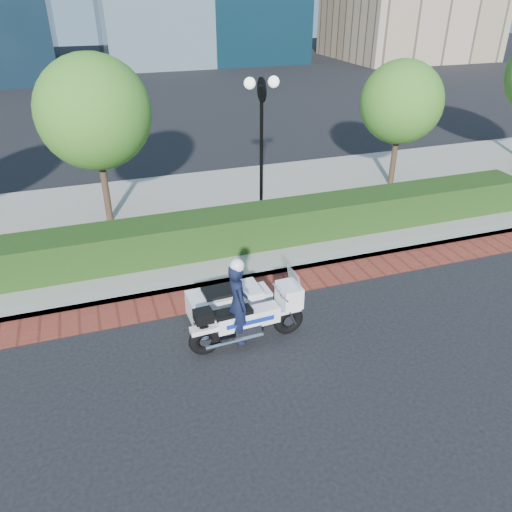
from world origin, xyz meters
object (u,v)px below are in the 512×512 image
object	(u,v)px
lamppost	(262,128)
tree_c	(401,102)
tree_b	(94,113)
police_motorcycle	(237,307)

from	to	relation	value
lamppost	tree_c	world-z (taller)	tree_c
lamppost	tree_b	size ratio (longest dim) A/B	0.86
tree_c	police_motorcycle	world-z (taller)	tree_c
tree_b	police_motorcycle	distance (m)	7.42
tree_b	tree_c	bearing A→B (deg)	-0.00
tree_b	tree_c	size ratio (longest dim) A/B	1.14
lamppost	tree_c	distance (m)	5.65
tree_c	police_motorcycle	xyz separation A→B (m)	(-7.90, -6.57, -2.35)
police_motorcycle	tree_b	bearing A→B (deg)	104.96
police_motorcycle	lamppost	bearing A→B (deg)	62.73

